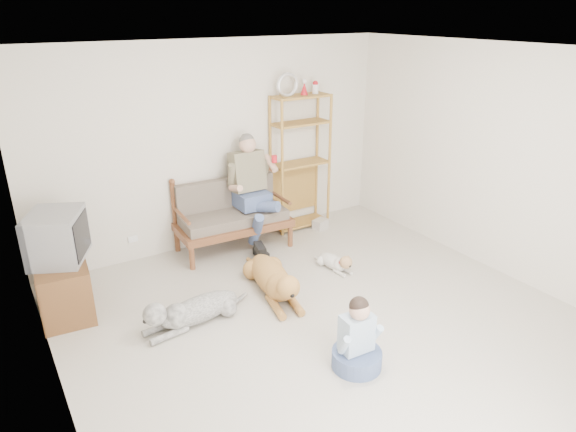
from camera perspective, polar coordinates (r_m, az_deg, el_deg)
floor at (r=5.29m, az=5.85°, el=-13.06°), size 5.50×5.50×0.00m
ceiling at (r=4.35m, az=7.28°, el=17.46°), size 5.50×5.50×0.00m
wall_back at (r=6.91m, az=-7.83°, el=7.76°), size 5.00×0.00×5.00m
wall_left at (r=3.78m, az=-25.16°, el=-6.78°), size 0.00×5.50×5.50m
wall_right at (r=6.44m, az=24.33°, el=4.93°), size 0.00×5.50×5.50m
loveseat at (r=6.90m, az=-6.36°, el=0.26°), size 1.54×0.78×0.95m
man at (r=6.76m, az=-3.73°, el=1.85°), size 0.58×0.83×1.35m
etagere at (r=7.38m, az=1.37°, el=6.04°), size 0.86×0.38×2.25m
book_stack at (r=7.61m, az=3.62°, el=-0.89°), size 0.25×0.21×0.14m
tv_stand at (r=5.99m, az=-23.68°, el=-7.16°), size 0.59×0.95×0.60m
crt_tv at (r=5.79m, az=-24.26°, el=-2.11°), size 0.71×0.77×0.52m
wall_outlet at (r=6.85m, az=-16.85°, el=-2.46°), size 0.12×0.02×0.08m
golden_retriever at (r=5.86m, az=-1.54°, el=-7.06°), size 0.55×1.47×0.45m
shaggy_dog at (r=5.44m, az=-10.82°, el=-10.33°), size 1.30×0.42×0.39m
terrier at (r=6.43m, az=5.41°, el=-5.13°), size 0.23×0.67×0.25m
child at (r=4.78m, az=7.68°, el=-13.73°), size 0.46×0.46×0.72m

